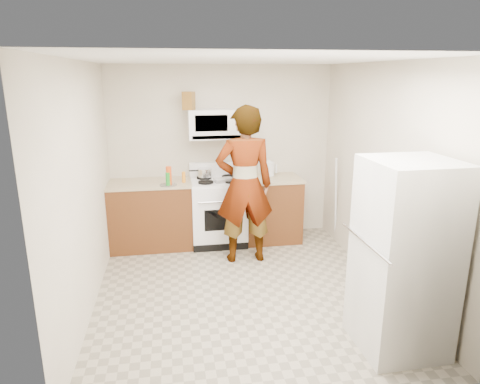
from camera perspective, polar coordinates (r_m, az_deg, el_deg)
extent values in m
plane|color=gray|center=(4.97, 0.31, -12.94)|extent=(3.60, 3.60, 0.00)
cube|color=beige|center=(6.25, -2.44, 5.16)|extent=(3.20, 0.02, 2.50)
cube|color=beige|center=(5.02, 18.53, 1.83)|extent=(0.02, 3.60, 2.50)
cube|color=#5B2D15|center=(6.12, -11.73, -3.12)|extent=(1.12, 0.62, 0.90)
cube|color=tan|center=(5.99, -11.98, 1.12)|extent=(1.14, 0.64, 0.03)
cube|color=#5B2D15|center=(6.27, 4.17, -2.37)|extent=(0.80, 0.62, 0.90)
cube|color=tan|center=(6.14, 4.25, 1.79)|extent=(0.82, 0.64, 0.03)
cube|color=white|center=(6.13, -2.92, -2.77)|extent=(0.76, 0.65, 0.90)
cube|color=white|center=(6.00, -2.98, 1.45)|extent=(0.76, 0.62, 0.03)
cube|color=white|center=(6.25, -3.29, 3.10)|extent=(0.76, 0.08, 0.20)
cube|color=white|center=(5.99, -3.23, 9.06)|extent=(0.76, 0.38, 0.40)
imported|color=tan|center=(5.39, 0.61, 0.88)|extent=(0.74, 0.49, 2.01)
cube|color=silver|center=(3.95, 21.01, -8.18)|extent=(0.71, 0.71, 1.70)
cylinder|color=silver|center=(6.24, 3.86, 3.10)|extent=(0.22, 0.22, 0.20)
cube|color=brown|center=(5.88, -6.86, 11.99)|extent=(0.18, 0.18, 0.24)
cylinder|color=silver|center=(6.10, -4.73, 2.57)|extent=(0.26, 0.26, 0.11)
cube|color=white|center=(5.90, -2.23, 1.61)|extent=(0.28, 0.21, 0.05)
cylinder|color=#D54410|center=(5.75, -9.47, 2.14)|extent=(0.09, 0.09, 0.25)
cylinder|color=orange|center=(5.87, -7.51, 1.98)|extent=(0.05, 0.05, 0.15)
cylinder|color=#167C1E|center=(5.73, -9.61, 1.70)|extent=(0.07, 0.07, 0.18)
cylinder|color=silver|center=(5.77, -9.54, 0.94)|extent=(0.25, 0.25, 0.01)
cylinder|color=silver|center=(6.23, 12.65, -1.05)|extent=(0.18, 0.24, 1.25)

